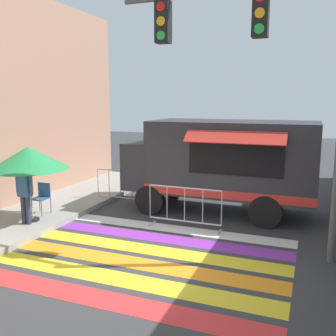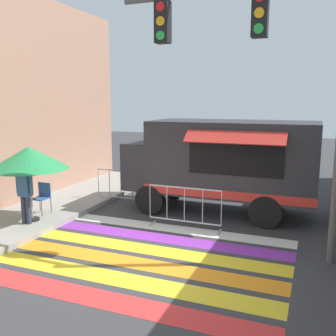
# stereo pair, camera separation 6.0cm
# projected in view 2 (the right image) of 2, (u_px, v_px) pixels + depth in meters

# --- Properties ---
(ground_plane) EXTENTS (60.00, 60.00, 0.00)m
(ground_plane) POSITION_uv_depth(u_px,v_px,m) (136.00, 258.00, 8.05)
(ground_plane) COLOR #38383A
(crosswalk_painted) EXTENTS (6.40, 4.36, 0.01)m
(crosswalk_painted) POSITION_uv_depth(u_px,v_px,m) (140.00, 255.00, 8.20)
(crosswalk_painted) COLOR red
(crosswalk_painted) RESTS_ON ground_plane
(food_truck) EXTENTS (5.61, 2.64, 2.77)m
(food_truck) POSITION_uv_depth(u_px,v_px,m) (218.00, 160.00, 11.19)
(food_truck) COLOR #2D2D33
(food_truck) RESTS_ON ground_plane
(traffic_signal_pole) EXTENTS (4.90, 0.29, 5.93)m
(traffic_signal_pole) POSITION_uv_depth(u_px,v_px,m) (261.00, 53.00, 7.66)
(traffic_signal_pole) COLOR #515456
(traffic_signal_pole) RESTS_ON ground_plane
(patio_umbrella) EXTENTS (2.07, 2.07, 2.01)m
(patio_umbrella) POSITION_uv_depth(u_px,v_px,m) (29.00, 158.00, 9.83)
(patio_umbrella) COLOR black
(patio_umbrella) RESTS_ON sidewalk_left
(folding_chair) EXTENTS (0.42, 0.42, 0.87)m
(folding_chair) POSITION_uv_depth(u_px,v_px,m) (42.00, 195.00, 10.76)
(folding_chair) COLOR #4C4C51
(folding_chair) RESTS_ON sidewalk_left
(vendor_person) EXTENTS (0.53, 0.21, 1.59)m
(vendor_person) POSITION_uv_depth(u_px,v_px,m) (25.00, 191.00, 9.72)
(vendor_person) COLOR #2D3347
(vendor_person) RESTS_ON sidewalk_left
(barricade_front) EXTENTS (2.01, 0.44, 1.13)m
(barricade_front) POSITION_uv_depth(u_px,v_px,m) (184.00, 208.00, 9.85)
(barricade_front) COLOR #B7BABF
(barricade_front) RESTS_ON ground_plane
(barricade_side) EXTENTS (1.73, 0.44, 1.13)m
(barricade_side) POSITION_uv_depth(u_px,v_px,m) (121.00, 187.00, 12.28)
(barricade_side) COLOR #B7BABF
(barricade_side) RESTS_ON ground_plane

